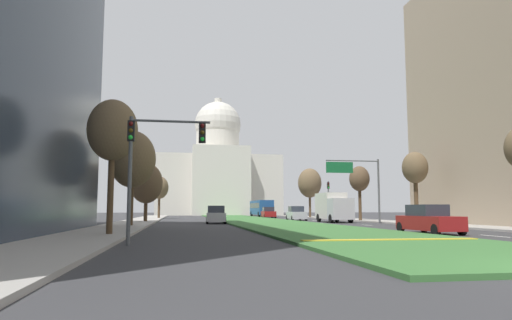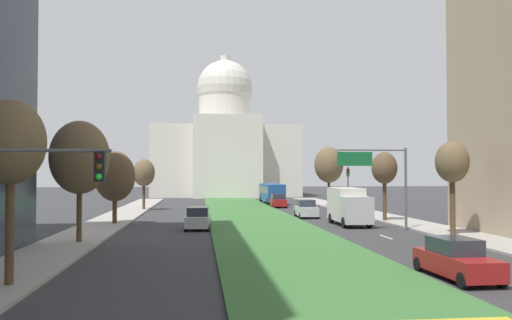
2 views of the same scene
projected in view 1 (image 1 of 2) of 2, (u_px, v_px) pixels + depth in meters
name	position (u px, v px, depth m)	size (l,w,h in m)	color
ground_plane	(248.00, 220.00, 60.34)	(260.00, 260.00, 0.00)	#333335
grass_median	(254.00, 220.00, 55.29)	(8.62, 92.92, 0.14)	#386B33
median_curb_nose	(391.00, 240.00, 19.30)	(7.76, 0.50, 0.04)	gold
lane_dashes_right	(336.00, 222.00, 49.37)	(0.16, 51.45, 0.01)	silver
sidewalk_left	(137.00, 222.00, 48.07)	(4.00, 92.92, 0.15)	#9E9991
sidewalk_right	(376.00, 221.00, 52.38)	(4.00, 92.92, 0.15)	#9E9991
capitol_building	(218.00, 174.00, 111.22)	(28.97, 22.40, 28.88)	beige
traffic_light_near_left	(152.00, 151.00, 18.64)	(3.34, 0.35, 5.20)	#515456
traffic_light_far_right	(328.00, 195.00, 61.54)	(0.28, 0.35, 5.20)	#515456
overhead_guide_sign	(359.00, 177.00, 46.16)	(5.64, 0.20, 6.50)	#515456
street_tree_left_near	(113.00, 131.00, 24.46)	(2.64, 2.64, 7.30)	#4C3823
street_tree_left_mid	(133.00, 159.00, 37.04)	(3.71, 3.71, 7.78)	#4C3823
street_tree_right_mid	(415.00, 169.00, 42.42)	(2.35, 2.35, 6.74)	#4C3823
street_tree_left_far	(146.00, 183.00, 49.23)	(3.49, 3.49, 6.40)	#4C3823
street_tree_right_far	(359.00, 179.00, 53.58)	(2.36, 2.36, 6.46)	#4C3823
street_tree_left_distant	(159.00, 188.00, 67.59)	(2.66, 2.66, 6.26)	#4C3823
street_tree_right_distant	(310.00, 183.00, 74.19)	(3.80, 3.80, 8.03)	#4C3823
sedan_lead_stopped	(429.00, 220.00, 26.80)	(1.96, 4.72, 1.70)	maroon
sedan_midblock	(216.00, 215.00, 45.96)	(2.18, 4.72, 1.77)	#BCBCC1
sedan_distant	(296.00, 214.00, 57.71)	(2.11, 4.56, 1.80)	#BCBCC1
sedan_far_horizon	(268.00, 213.00, 73.90)	(2.11, 4.60, 1.77)	maroon
box_truck_delivery	(333.00, 207.00, 49.77)	(2.40, 6.40, 3.20)	#BCBCC1
city_bus	(261.00, 207.00, 82.41)	(2.62, 11.00, 2.95)	#1E4C8C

